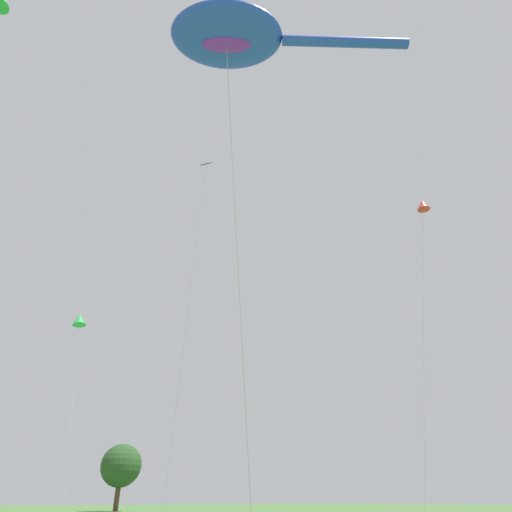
% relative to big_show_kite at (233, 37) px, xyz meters
% --- Properties ---
extents(big_show_kite, '(8.96, 7.55, 19.02)m').
position_rel_big_show_kite_xyz_m(big_show_kite, '(0.00, 0.00, 0.00)').
color(big_show_kite, blue).
rests_on(big_show_kite, ground).
extents(small_kite_delta_white, '(0.72, 2.00, 22.07)m').
position_rel_big_show_kite_xyz_m(small_kite_delta_white, '(5.81, 11.11, 0.57)').
color(small_kite_delta_white, black).
rests_on(small_kite_delta_white, ground).
extents(small_kite_stunt_black, '(1.03, 3.19, 10.67)m').
position_rel_big_show_kite_xyz_m(small_kite_stunt_black, '(0.66, 14.91, -8.14)').
color(small_kite_stunt_black, green).
rests_on(small_kite_stunt_black, ground).
extents(small_kite_box_yellow, '(4.65, 1.49, 18.90)m').
position_rel_big_show_kite_xyz_m(small_kite_box_yellow, '(17.17, 1.83, 0.06)').
color(small_kite_box_yellow, red).
rests_on(small_kite_box_yellow, ground).
extents(tree_broad_distant, '(5.30, 5.30, 7.94)m').
position_rel_big_show_kite_xyz_m(tree_broad_distant, '(20.98, 51.66, -13.12)').
color(tree_broad_distant, '#513823').
rests_on(tree_broad_distant, ground).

